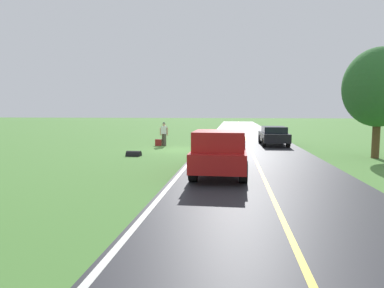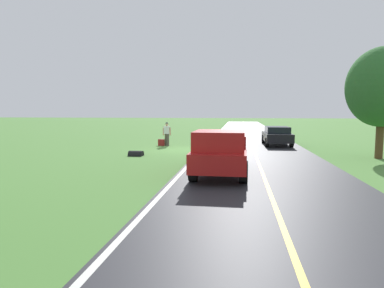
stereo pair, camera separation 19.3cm
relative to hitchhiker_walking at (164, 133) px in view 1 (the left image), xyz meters
name	(u,v)px [view 1 (the left image)]	position (x,y,z in m)	size (l,w,h in m)	color
ground_plane	(181,150)	(-1.64, 2.37, -0.98)	(200.00, 200.00, 0.00)	#4C7F38
road_surface	(251,151)	(-6.23, 2.37, -0.98)	(7.01, 120.00, 0.00)	#28282D
lane_edge_line	(200,150)	(-2.91, 2.37, -0.98)	(0.16, 117.60, 0.00)	silver
lane_centre_line	(251,151)	(-6.23, 2.37, -0.98)	(0.14, 117.60, 0.00)	gold
hitchhiker_walking	(164,133)	(0.00, 0.00, 0.00)	(0.62, 0.53, 1.75)	#4C473D
suitcase_carried	(158,143)	(0.43, 0.05, -0.74)	(0.20, 0.46, 0.48)	maroon
pickup_truck_passing	(220,151)	(-4.54, 10.60, -0.01)	(2.14, 5.42, 1.82)	#B21919
tree_far_side_near	(379,88)	(-12.75, 4.86, 2.83)	(3.68, 3.68, 5.94)	brown
sedan_near_oncoming	(274,135)	(-8.06, -1.43, -0.23)	(1.98, 4.43, 1.41)	black
drainage_culvert	(134,156)	(0.56, 5.71, -0.98)	(0.60, 0.60, 0.80)	black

